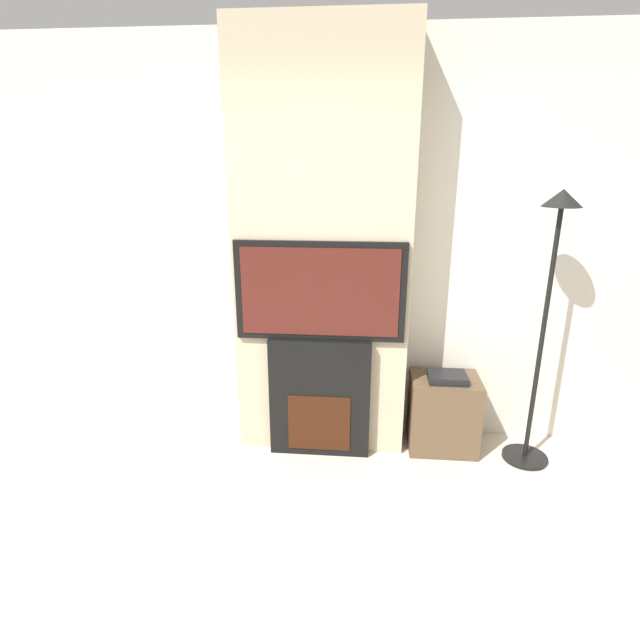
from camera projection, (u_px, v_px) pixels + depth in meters
The scene contains 6 objects.
wall_back at pixel (325, 248), 3.40m from camera, with size 6.00×0.06×2.70m.
chimney_breast at pixel (322, 253), 3.21m from camera, with size 1.12×0.33×2.70m.
fireplace at pixel (320, 397), 3.35m from camera, with size 0.67×0.15×0.82m.
television at pixel (320, 291), 3.12m from camera, with size 1.07×0.07×0.63m.
floor_lamp at pixel (549, 294), 3.01m from camera, with size 0.29×0.29×1.77m.
media_stand at pixel (443, 412), 3.44m from camera, with size 0.46×0.36×0.57m.
Camera 1 is at (0.27, -1.34, 1.94)m, focal length 28.00 mm.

